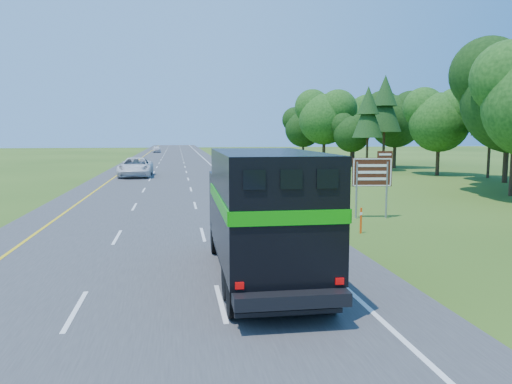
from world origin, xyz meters
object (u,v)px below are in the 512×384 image
white_suv (136,167)px  horse_truck (263,211)px  far_car (157,149)px  exit_sign (373,175)px

white_suv → horse_truck: bearing=-79.6°
horse_truck → far_car: (-7.06, 103.26, -1.33)m
exit_sign → white_suv: bearing=124.6°
white_suv → exit_sign: (14.27, -27.59, 1.29)m
white_suv → exit_sign: exit_sign is taller
horse_truck → white_suv: (-6.68, 37.69, -1.12)m
white_suv → far_car: size_ratio=1.57×
horse_truck → white_suv: horse_truck is taller
white_suv → exit_sign: 31.09m
horse_truck → white_suv: 38.29m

